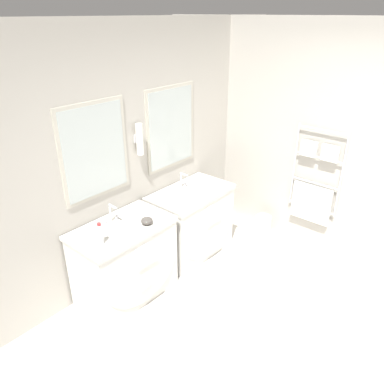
{
  "coord_description": "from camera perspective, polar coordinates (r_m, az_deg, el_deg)",
  "views": [
    {
      "loc": [
        -2.25,
        -0.59,
        2.63
      ],
      "look_at": [
        0.23,
        1.53,
        1.06
      ],
      "focal_mm": 35.0,
      "sensor_mm": 36.0,
      "label": 1
    }
  ],
  "objects": [
    {
      "name": "ground_plane",
      "position": [
        3.52,
        18.53,
        -24.5
      ],
      "size": [
        16.0,
        16.0,
        0.0
      ],
      "primitive_type": "plane",
      "color": "silver"
    },
    {
      "name": "wall_back",
      "position": [
        3.83,
        -10.04,
        5.17
      ],
      "size": [
        5.0,
        0.15,
        2.6
      ],
      "color": "#B2ADA3",
      "rests_on": "ground_plane"
    },
    {
      "name": "wall_right",
      "position": [
        4.49,
        18.21,
        7.11
      ],
      "size": [
        0.13,
        4.28,
        2.6
      ],
      "color": "#B2ADA3",
      "rests_on": "ground_plane"
    },
    {
      "name": "vanity_left",
      "position": [
        3.8,
        -9.85,
        -10.44
      ],
      "size": [
        0.97,
        0.64,
        0.81
      ],
      "color": "silver",
      "rests_on": "ground_plane"
    },
    {
      "name": "vanity_right",
      "position": [
        4.38,
        0.21,
        -4.62
      ],
      "size": [
        0.97,
        0.64,
        0.81
      ],
      "color": "silver",
      "rests_on": "ground_plane"
    },
    {
      "name": "faucet_left",
      "position": [
        3.66,
        -12.2,
        -3.2
      ],
      "size": [
        0.17,
        0.12,
        0.19
      ],
      "color": "silver",
      "rests_on": "vanity_left"
    },
    {
      "name": "faucet_right",
      "position": [
        4.27,
        -1.58,
        1.75
      ],
      "size": [
        0.17,
        0.12,
        0.19
      ],
      "color": "silver",
      "rests_on": "vanity_right"
    },
    {
      "name": "toiletry_bottle",
      "position": [
        3.34,
        -13.82,
        -6.25
      ],
      "size": [
        0.05,
        0.05,
        0.21
      ],
      "color": "silver",
      "rests_on": "vanity_left"
    },
    {
      "name": "amenity_bowl",
      "position": [
        3.59,
        -6.9,
        -4.38
      ],
      "size": [
        0.11,
        0.11,
        0.07
      ],
      "color": "#4C4742",
      "rests_on": "vanity_left"
    },
    {
      "name": "soap_dish",
      "position": [
        3.93,
        -0.74,
        -1.6
      ],
      "size": [
        0.12,
        0.08,
        0.04
      ],
      "color": "white",
      "rests_on": "vanity_right"
    },
    {
      "name": "waste_bin",
      "position": [
        4.92,
        10.73,
        -5.07
      ],
      "size": [
        0.21,
        0.21,
        0.28
      ],
      "color": "silver",
      "rests_on": "ground_plane"
    }
  ]
}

